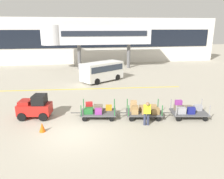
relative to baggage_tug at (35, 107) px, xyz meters
The scene contains 11 objects.
ground_plane 3.82m from the baggage_tug, 49.30° to the right, with size 120.00×120.00×0.00m, color #A8A08E.
apron_lead_line 7.15m from the baggage_tug, 67.66° to the left, with size 20.67×0.20×0.01m, color yellow.
terminal_building 23.45m from the baggage_tug, 83.97° to the left, with size 49.15×2.51×7.29m.
jet_bridge 18.38m from the baggage_tug, 72.91° to the left, with size 15.12×3.00×6.08m.
baggage_tug is the anchor object (origin of this frame).
baggage_cart_lead 4.06m from the baggage_tug, ahead, with size 3.08×1.76×1.10m.
baggage_cart_middle 7.14m from the baggage_tug, ahead, with size 3.08×1.76×1.10m.
baggage_cart_tail 10.07m from the baggage_tug, ahead, with size 3.08×1.76×1.10m.
baggage_handler 7.27m from the baggage_tug, 19.18° to the right, with size 0.48×0.49×1.56m.
shuttle_van 11.05m from the baggage_tug, 59.30° to the left, with size 5.06×4.21×2.10m.
safety_cone_near 2.33m from the baggage_tug, 72.32° to the right, with size 0.36×0.36×0.55m, color #EA590F.
Camera 1 is at (0.29, -11.30, 5.81)m, focal length 35.06 mm.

